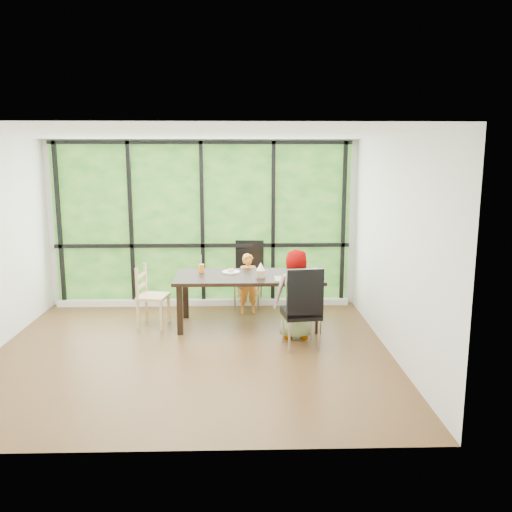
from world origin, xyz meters
name	(u,v)px	position (x,y,z in m)	size (l,w,h in m)	color
ground	(192,353)	(0.00, 0.00, 0.00)	(5.00, 5.00, 0.00)	black
back_wall	(203,224)	(0.00, 2.25, 1.35)	(5.00, 5.00, 0.00)	silver
foliage_backdrop	(203,224)	(0.00, 2.23, 1.35)	(4.80, 0.02, 2.65)	#174B16
window_mullions	(202,224)	(0.00, 2.19, 1.35)	(4.80, 0.06, 2.65)	black
window_sill	(204,302)	(0.00, 2.15, 0.05)	(4.80, 0.12, 0.10)	silver
dining_table	(249,300)	(0.74, 1.09, 0.38)	(2.12, 0.98, 0.75)	black
chair_window_leather	(248,275)	(0.74, 2.01, 0.54)	(0.46, 0.46, 1.08)	black
chair_interior_leather	(301,307)	(1.39, 0.16, 0.54)	(0.46, 0.46, 1.08)	black
chair_end_beech	(153,296)	(-0.64, 1.06, 0.45)	(0.42, 0.40, 0.90)	tan
child_toddler	(248,284)	(0.74, 1.68, 0.48)	(0.35, 0.23, 0.95)	orange
child_older	(296,294)	(1.36, 0.55, 0.61)	(0.59, 0.39, 1.22)	gray
placemat	(290,279)	(1.31, 0.85, 0.75)	(0.44, 0.32, 0.01)	tan
plate_far	(231,272)	(0.48, 1.28, 0.76)	(0.27, 0.27, 0.02)	white
plate_near	(288,278)	(1.29, 0.86, 0.76)	(0.21, 0.21, 0.01)	white
orange_cup	(201,268)	(0.04, 1.28, 0.81)	(0.08, 0.08, 0.13)	orange
green_cup	(309,276)	(1.57, 0.79, 0.81)	(0.07, 0.07, 0.11)	green
white_mug	(316,271)	(1.72, 1.14, 0.79)	(0.08, 0.08, 0.08)	white
tissue_box	(261,274)	(0.90, 0.95, 0.80)	(0.12, 0.12, 0.10)	tan
crepe_rolls_far	(231,270)	(0.48, 1.28, 0.78)	(0.10, 0.12, 0.04)	tan
crepe_rolls_near	(288,276)	(1.29, 0.86, 0.78)	(0.15, 0.12, 0.04)	tan
straw_white	(201,262)	(0.04, 1.28, 0.92)	(0.01, 0.01, 0.20)	white
straw_pink	(309,269)	(1.57, 0.79, 0.90)	(0.01, 0.01, 0.20)	pink
tissue	(261,266)	(0.90, 0.95, 0.91)	(0.12, 0.12, 0.11)	white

